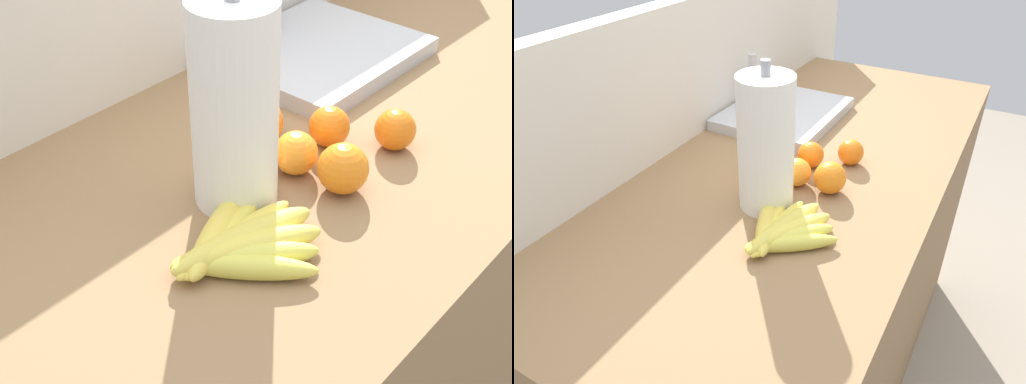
# 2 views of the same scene
# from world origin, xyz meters

# --- Properties ---
(counter) EXTENTS (1.55, 0.67, 0.94)m
(counter) POSITION_xyz_m (0.00, 0.00, 0.47)
(counter) COLOR olive
(counter) RESTS_ON ground
(wall_back) EXTENTS (1.95, 0.06, 1.30)m
(wall_back) POSITION_xyz_m (0.00, 0.36, 0.65)
(wall_back) COLOR silver
(wall_back) RESTS_ON ground
(banana_bunch) EXTENTS (0.21, 0.20, 0.04)m
(banana_bunch) POSITION_xyz_m (-0.32, -0.09, 0.96)
(banana_bunch) COLOR #D7CE4C
(banana_bunch) RESTS_ON counter
(orange_right) EXTENTS (0.07, 0.07, 0.07)m
(orange_right) POSITION_xyz_m (-0.19, 0.03, 0.98)
(orange_right) COLOR orange
(orange_right) RESTS_ON counter
(orange_far_right) EXTENTS (0.07, 0.07, 0.07)m
(orange_far_right) POSITION_xyz_m (-0.12, -0.10, 0.98)
(orange_far_right) COLOR orange
(orange_far_right) RESTS_ON counter
(orange_back_left) EXTENTS (0.06, 0.06, 0.06)m
(orange_back_left) POSITION_xyz_m (-0.04, -0.02, 0.98)
(orange_back_left) COLOR orange
(orange_back_left) RESTS_ON counter
(orange_back_right) EXTENTS (0.08, 0.08, 0.08)m
(orange_back_right) POSITION_xyz_m (-0.11, 0.07, 0.98)
(orange_back_right) COLOR orange
(orange_back_right) RESTS_ON counter
(orange_center) EXTENTS (0.07, 0.07, 0.07)m
(orange_center) POSITION_xyz_m (-0.13, -0.02, 0.98)
(orange_center) COLOR orange
(orange_center) RESTS_ON counter
(orange_front) EXTENTS (0.06, 0.06, 0.06)m
(orange_front) POSITION_xyz_m (0.02, -0.10, 0.98)
(orange_front) COLOR orange
(orange_front) RESTS_ON counter
(paper_towel_roll) EXTENTS (0.12, 0.12, 0.32)m
(paper_towel_roll) POSITION_xyz_m (-0.23, 0.00, 1.09)
(paper_towel_roll) COLOR white
(paper_towel_roll) RESTS_ON counter
(sink_basin) EXTENTS (0.36, 0.30, 0.18)m
(sink_basin) POSITION_xyz_m (0.18, 0.18, 0.96)
(sink_basin) COLOR #B7BABF
(sink_basin) RESTS_ON counter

